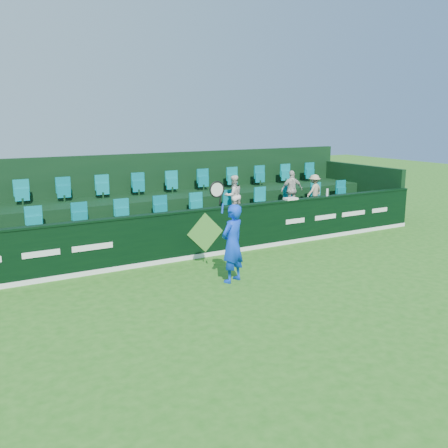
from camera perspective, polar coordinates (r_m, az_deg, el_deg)
ground at (r=10.73m, az=7.72°, el=-8.77°), size 60.00×60.00×0.00m
sponsor_hoarding at (r=13.76m, az=-2.37°, el=-1.00°), size 16.00×0.25×1.35m
stand_tier_front at (r=14.79m, az=-4.35°, el=-1.19°), size 16.00×2.00×0.80m
stand_tier_back at (r=16.43m, az=-7.24°, el=1.00°), size 16.00×1.80×1.30m
stand_rear at (r=16.74m, az=-7.88°, el=3.16°), size 16.00×4.10×2.60m
seat_row_front at (r=14.99m, az=-5.06°, el=1.72°), size 13.50×0.50×0.60m
seat_row_back at (r=16.55m, az=-7.73°, el=4.40°), size 13.50×0.50×0.60m
tennis_player at (r=11.60m, az=0.94°, el=-2.17°), size 1.07×0.67×2.45m
spectator_left at (r=15.36m, az=1.08°, el=3.27°), size 0.62×0.48×1.26m
spectator_middle at (r=16.62m, az=7.76°, el=3.89°), size 0.80×0.47×1.28m
spectator_right at (r=17.23m, az=10.27°, el=3.78°), size 0.79×0.59×1.09m
towel at (r=15.21m, az=7.61°, el=2.88°), size 0.40×0.26×0.06m
drinks_bottle at (r=16.10m, az=11.71°, el=3.57°), size 0.07×0.07×0.23m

